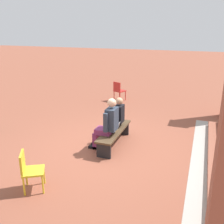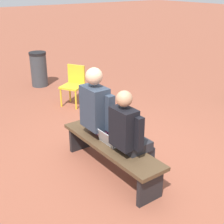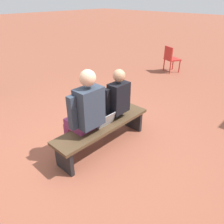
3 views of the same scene
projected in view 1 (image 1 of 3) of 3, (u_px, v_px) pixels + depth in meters
The scene contains 8 objects.
ground_plane at pixel (108, 146), 7.31m from camera, with size 60.00×60.00×0.00m, color brown.
concrete_strip at pixel (199, 158), 6.64m from camera, with size 5.75×0.40×0.01m, color #A8A399.
bench at pixel (114, 133), 7.25m from camera, with size 1.80×0.44×0.45m.
person_student at pixel (116, 117), 7.46m from camera, with size 0.51×0.65×1.30m.
person_adult at pixel (108, 123), 6.88m from camera, with size 0.60×0.76×1.44m.
laptop at pixel (115, 128), 7.20m from camera, with size 0.32×0.29×0.21m.
plastic_chair_foreground at pixel (29, 169), 5.21m from camera, with size 0.57×0.57×0.84m.
plastic_chair_far_left at pixel (119, 90), 11.58m from camera, with size 0.56×0.56×0.84m.
Camera 1 is at (6.21, 2.33, 3.20)m, focal length 42.00 mm.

